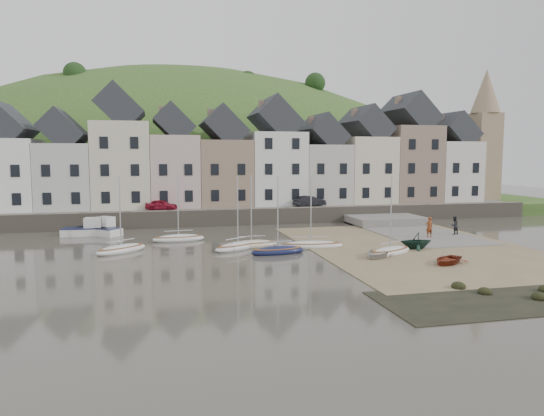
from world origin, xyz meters
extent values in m
plane|color=#454236|center=(0.00, 0.00, 0.00)|extent=(160.00, 160.00, 0.00)
cube|color=#345522|center=(0.00, 32.00, 0.75)|extent=(90.00, 30.00, 1.50)
cube|color=slate|center=(0.00, 20.50, 1.55)|extent=(70.00, 7.00, 0.10)
cube|color=slate|center=(0.00, 17.00, 0.90)|extent=(70.00, 1.20, 1.80)
cube|color=#7B684B|center=(11.00, 0.00, 0.03)|extent=(18.00, 26.00, 0.06)
cube|color=slate|center=(15.00, 8.00, 0.06)|extent=(8.00, 18.00, 0.12)
ellipsoid|color=#345522|center=(-5.00, 60.00, -18.00)|extent=(134.40, 84.00, 84.00)
cylinder|color=#382619|center=(-22.00, 48.00, 18.00)|extent=(0.50, 0.50, 3.00)
sphere|color=#213D19|center=(-22.00, 48.00, 20.50)|extent=(3.60, 3.60, 3.60)
cylinder|color=#382619|center=(-8.00, 52.00, 18.00)|extent=(0.50, 0.50, 3.00)
sphere|color=#213D19|center=(-8.00, 52.00, 20.50)|extent=(3.60, 3.60, 3.60)
cylinder|color=#382619|center=(6.00, 50.00, 18.00)|extent=(0.50, 0.50, 3.00)
sphere|color=#213D19|center=(6.00, 50.00, 20.50)|extent=(3.60, 3.60, 3.60)
cylinder|color=#382619|center=(18.00, 49.00, 18.00)|extent=(0.50, 0.50, 3.00)
sphere|color=#213D19|center=(18.00, 49.00, 20.50)|extent=(3.60, 3.60, 3.60)
cube|color=white|center=(-26.00, 24.00, 5.50)|extent=(6.00, 8.00, 8.00)
cube|color=beige|center=(-20.05, 24.00, 5.25)|extent=(5.80, 8.00, 7.50)
cube|color=gray|center=(-21.50, 24.00, 11.92)|extent=(0.60, 0.90, 1.40)
cube|color=beige|center=(-13.90, 24.00, 6.50)|extent=(6.40, 8.00, 10.00)
cube|color=gray|center=(-15.50, 24.00, 14.73)|extent=(0.60, 0.90, 1.40)
cube|color=#C0A69F|center=(-7.85, 24.00, 5.75)|extent=(5.60, 8.00, 8.50)
cube|color=gray|center=(-9.25, 24.00, 12.82)|extent=(0.60, 0.90, 1.40)
cube|color=gray|center=(-1.90, 24.00, 5.50)|extent=(6.20, 8.00, 8.00)
cube|color=gray|center=(-3.45, 24.00, 12.62)|extent=(0.60, 0.90, 1.40)
cube|color=silver|center=(4.55, 24.00, 6.00)|extent=(6.60, 8.00, 9.00)
cube|color=gray|center=(2.90, 24.00, 13.83)|extent=(0.60, 0.90, 1.40)
cube|color=#BBB6AB|center=(10.80, 24.00, 5.25)|extent=(5.80, 8.00, 7.50)
cube|color=gray|center=(9.35, 24.00, 11.92)|extent=(0.60, 0.90, 1.40)
cube|color=beige|center=(16.75, 24.00, 5.75)|extent=(6.00, 8.00, 8.50)
cube|color=gray|center=(15.25, 24.00, 13.02)|extent=(0.60, 0.90, 1.40)
cube|color=gray|center=(23.00, 24.00, 6.50)|extent=(6.40, 8.00, 10.00)
cube|color=gray|center=(21.40, 24.00, 14.73)|extent=(0.60, 0.90, 1.40)
cube|color=silver|center=(29.15, 24.00, 5.50)|extent=(5.80, 8.00, 8.00)
cube|color=gray|center=(27.70, 24.00, 12.42)|extent=(0.60, 0.90, 1.40)
cube|color=#997F60|center=(34.55, 24.00, 7.50)|extent=(3.50, 3.50, 12.00)
cone|color=#997F60|center=(34.55, 24.00, 16.50)|extent=(4.00, 4.00, 6.00)
ellipsoid|color=silver|center=(-8.25, 7.88, 0.20)|extent=(4.80, 1.92, 0.84)
ellipsoid|color=brown|center=(-8.25, 7.88, 0.42)|extent=(4.42, 1.74, 0.20)
cylinder|color=#B2B5B7|center=(-8.25, 7.88, 3.30)|extent=(0.10, 0.10, 5.60)
cylinder|color=#B2B5B7|center=(-8.25, 7.88, 0.95)|extent=(2.57, 0.31, 0.08)
ellipsoid|color=silver|center=(-12.98, 3.56, 0.20)|extent=(4.53, 4.08, 0.84)
ellipsoid|color=brown|center=(-12.98, 3.56, 0.42)|extent=(4.16, 3.74, 0.20)
cylinder|color=#B2B5B7|center=(-12.98, 3.56, 3.30)|extent=(0.10, 0.10, 5.60)
cylinder|color=#B2B5B7|center=(-12.98, 3.56, 0.95)|extent=(2.02, 1.66, 0.08)
ellipsoid|color=beige|center=(-2.43, 3.28, 0.20)|extent=(4.75, 2.06, 0.84)
ellipsoid|color=brown|center=(-2.43, 3.28, 0.42)|extent=(4.37, 1.88, 0.20)
cylinder|color=#B2B5B7|center=(-2.43, 3.28, 3.30)|extent=(0.10, 0.10, 5.60)
cylinder|color=#B2B5B7|center=(-2.43, 3.28, 0.95)|extent=(2.52, 0.39, 0.08)
ellipsoid|color=silver|center=(-3.67, 2.67, 0.20)|extent=(4.82, 3.87, 0.84)
ellipsoid|color=brown|center=(-3.67, 2.67, 0.42)|extent=(4.42, 3.54, 0.20)
cylinder|color=#B2B5B7|center=(-3.67, 2.67, 3.30)|extent=(0.10, 0.10, 5.60)
cylinder|color=#B2B5B7|center=(-3.67, 2.67, 0.95)|extent=(2.24, 1.51, 0.08)
ellipsoid|color=silver|center=(2.34, 1.81, 0.20)|extent=(5.67, 2.17, 0.84)
ellipsoid|color=brown|center=(2.34, 1.81, 0.42)|extent=(5.21, 1.98, 0.20)
cylinder|color=#B2B5B7|center=(2.34, 1.81, 3.30)|extent=(0.10, 0.10, 5.60)
cylinder|color=#B2B5B7|center=(2.34, 1.81, 0.95)|extent=(3.03, 0.46, 0.08)
ellipsoid|color=#151B42|center=(-0.92, 0.10, 0.20)|extent=(4.56, 2.03, 0.84)
ellipsoid|color=brown|center=(-0.92, 0.10, 0.42)|extent=(4.19, 1.84, 0.20)
cylinder|color=#B2B5B7|center=(-0.92, 0.10, 3.30)|extent=(0.10, 0.10, 5.60)
cylinder|color=#B2B5B7|center=(-0.92, 0.10, 0.95)|extent=(2.42, 0.37, 0.08)
ellipsoid|color=silver|center=(7.53, -2.26, 0.20)|extent=(4.89, 3.47, 0.84)
ellipsoid|color=brown|center=(7.53, -2.26, 0.42)|extent=(4.49, 3.17, 0.20)
cylinder|color=#B2B5B7|center=(7.53, -2.26, 3.30)|extent=(0.10, 0.10, 5.60)
cylinder|color=#B2B5B7|center=(7.53, -2.26, 0.95)|extent=(2.35, 1.24, 0.08)
cube|color=silver|center=(-16.82, 13.22, 0.35)|extent=(4.59, 2.08, 0.70)
cube|color=#151B42|center=(-16.82, 13.22, 0.72)|extent=(4.50, 2.12, 0.08)
cube|color=silver|center=(-16.15, 13.28, 1.20)|extent=(1.66, 1.33, 1.00)
cube|color=silver|center=(-15.60, 13.30, 0.35)|extent=(4.60, 4.36, 0.70)
cube|color=#151B42|center=(-15.60, 13.30, 0.72)|extent=(4.56, 4.33, 0.08)
cube|color=silver|center=(-15.08, 13.76, 1.20)|extent=(2.01, 1.98, 1.00)
imported|color=beige|center=(6.01, -3.22, 0.38)|extent=(3.78, 3.70, 0.64)
imported|color=#153126|center=(10.54, -0.85, 0.74)|extent=(2.77, 2.45, 1.37)
imported|color=maroon|center=(9.85, -6.54, 0.37)|extent=(3.68, 3.45, 0.62)
imported|color=maroon|center=(14.60, 4.01, 1.07)|extent=(0.72, 0.50, 1.90)
imported|color=#222428|center=(17.87, 4.97, 0.99)|extent=(1.00, 0.87, 1.75)
imported|color=maroon|center=(-9.53, 19.50, 2.20)|extent=(3.78, 2.52, 1.19)
imported|color=black|center=(7.81, 19.50, 2.25)|extent=(4.18, 2.30, 1.31)
cube|color=black|center=(8.00, -15.00, 0.03)|extent=(14.00, 6.00, 0.05)
ellipsoid|color=black|center=(6.78, -12.50, 0.16)|extent=(0.80, 0.88, 0.52)
ellipsoid|color=black|center=(9.69, -15.50, 0.16)|extent=(0.81, 0.89, 0.52)
ellipsoid|color=black|center=(9.80, -15.32, 0.14)|extent=(0.69, 0.75, 0.45)
ellipsoid|color=black|center=(7.53, -13.87, 0.15)|extent=(0.75, 0.82, 0.49)
camera|label=1|loc=(-10.32, -37.82, 7.73)|focal=33.24mm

